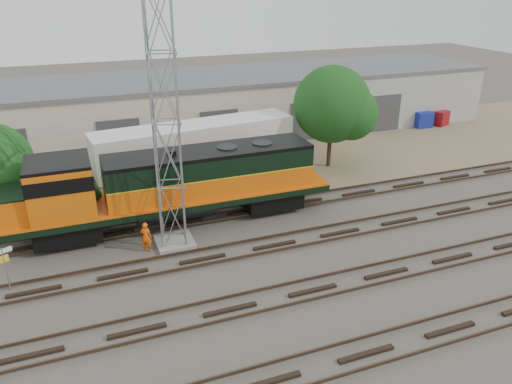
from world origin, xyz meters
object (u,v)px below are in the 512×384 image
object	(u,v)px
worker	(146,237)
locomotive	(168,185)
signal_tower	(166,126)
semi_trailer	(200,146)

from	to	relation	value
worker	locomotive	bearing A→B (deg)	-94.51
signal_tower	worker	size ratio (longest dim) A/B	8.13
locomotive	worker	world-z (taller)	locomotive
locomotive	signal_tower	distance (m)	4.64
signal_tower	worker	bearing A→B (deg)	-170.85
semi_trailer	signal_tower	bearing A→B (deg)	-121.63
signal_tower	semi_trailer	world-z (taller)	signal_tower
locomotive	semi_trailer	world-z (taller)	locomotive
locomotive	semi_trailer	distance (m)	6.72
locomotive	semi_trailer	xyz separation A→B (m)	(3.43, 5.78, 0.15)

